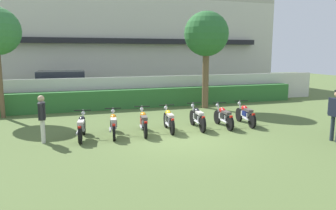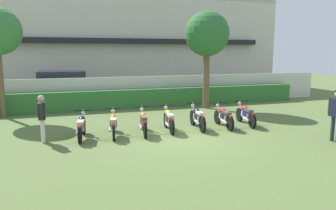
{
  "view_description": "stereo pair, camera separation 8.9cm",
  "coord_description": "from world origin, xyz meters",
  "px_view_note": "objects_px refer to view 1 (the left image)",
  "views": [
    {
      "loc": [
        -3.98,
        -10.24,
        3.01
      ],
      "look_at": [
        0.0,
        1.53,
        0.97
      ],
      "focal_mm": 34.66,
      "sensor_mm": 36.0,
      "label": 1
    },
    {
      "loc": [
        -3.89,
        -10.27,
        3.01
      ],
      "look_at": [
        0.0,
        1.53,
        0.97
      ],
      "focal_mm": 34.66,
      "sensor_mm": 36.0,
      "label": 2
    }
  ],
  "objects_px": {
    "inspector_person": "(42,115)",
    "motorcycle_in_row_5": "(223,116)",
    "motorcycle_in_row_0": "(82,127)",
    "motorcycle_in_row_4": "(197,117)",
    "motorcycle_in_row_3": "(169,120)",
    "tree_far_side": "(206,35)",
    "motorcycle_in_row_2": "(144,122)",
    "parked_car": "(64,87)",
    "motorcycle_in_row_6": "(245,114)",
    "motorcycle_in_row_1": "(113,124)"
  },
  "relations": [
    {
      "from": "inspector_person",
      "to": "motorcycle_in_row_5",
      "type": "bearing_deg",
      "value": 0.24
    },
    {
      "from": "motorcycle_in_row_0",
      "to": "motorcycle_in_row_4",
      "type": "xyz_separation_m",
      "value": [
        4.45,
        0.15,
        0.01
      ]
    },
    {
      "from": "motorcycle_in_row_3",
      "to": "motorcycle_in_row_4",
      "type": "xyz_separation_m",
      "value": [
        1.2,
        0.01,
        0.01
      ]
    },
    {
      "from": "tree_far_side",
      "to": "motorcycle_in_row_2",
      "type": "height_order",
      "value": "tree_far_side"
    },
    {
      "from": "tree_far_side",
      "to": "motorcycle_in_row_3",
      "type": "distance_m",
      "value": 6.56
    },
    {
      "from": "motorcycle_in_row_3",
      "to": "inspector_person",
      "type": "xyz_separation_m",
      "value": [
        -4.52,
        -0.15,
        0.49
      ]
    },
    {
      "from": "parked_car",
      "to": "tree_far_side",
      "type": "xyz_separation_m",
      "value": [
        7.18,
        -4.47,
        2.95
      ]
    },
    {
      "from": "motorcycle_in_row_2",
      "to": "inspector_person",
      "type": "distance_m",
      "value": 3.53
    },
    {
      "from": "motorcycle_in_row_0",
      "to": "motorcycle_in_row_5",
      "type": "bearing_deg",
      "value": -80.31
    },
    {
      "from": "motorcycle_in_row_0",
      "to": "motorcycle_in_row_4",
      "type": "bearing_deg",
      "value": -78.62
    },
    {
      "from": "motorcycle_in_row_3",
      "to": "motorcycle_in_row_4",
      "type": "distance_m",
      "value": 1.2
    },
    {
      "from": "motorcycle_in_row_3",
      "to": "parked_car",
      "type": "bearing_deg",
      "value": 29.87
    },
    {
      "from": "motorcycle_in_row_0",
      "to": "motorcycle_in_row_4",
      "type": "height_order",
      "value": "motorcycle_in_row_4"
    },
    {
      "from": "inspector_person",
      "to": "motorcycle_in_row_0",
      "type": "bearing_deg",
      "value": 0.29
    },
    {
      "from": "motorcycle_in_row_2",
      "to": "motorcycle_in_row_3",
      "type": "height_order",
      "value": "motorcycle_in_row_2"
    },
    {
      "from": "inspector_person",
      "to": "motorcycle_in_row_6",
      "type": "bearing_deg",
      "value": 1.08
    },
    {
      "from": "motorcycle_in_row_3",
      "to": "motorcycle_in_row_5",
      "type": "height_order",
      "value": "motorcycle_in_row_3"
    },
    {
      "from": "motorcycle_in_row_0",
      "to": "parked_car",
      "type": "bearing_deg",
      "value": 11.88
    },
    {
      "from": "motorcycle_in_row_0",
      "to": "motorcycle_in_row_3",
      "type": "height_order",
      "value": "motorcycle_in_row_3"
    },
    {
      "from": "motorcycle_in_row_3",
      "to": "motorcycle_in_row_4",
      "type": "relative_size",
      "value": 0.93
    },
    {
      "from": "motorcycle_in_row_6",
      "to": "motorcycle_in_row_5",
      "type": "bearing_deg",
      "value": 104.69
    },
    {
      "from": "parked_car",
      "to": "motorcycle_in_row_3",
      "type": "xyz_separation_m",
      "value": [
        3.63,
        -8.78,
        -0.49
      ]
    },
    {
      "from": "motorcycle_in_row_0",
      "to": "motorcycle_in_row_4",
      "type": "relative_size",
      "value": 0.95
    },
    {
      "from": "motorcycle_in_row_4",
      "to": "inspector_person",
      "type": "relative_size",
      "value": 1.21
    },
    {
      "from": "tree_far_side",
      "to": "motorcycle_in_row_0",
      "type": "height_order",
      "value": "tree_far_side"
    },
    {
      "from": "tree_far_side",
      "to": "inspector_person",
      "type": "bearing_deg",
      "value": -151.05
    },
    {
      "from": "parked_car",
      "to": "motorcycle_in_row_4",
      "type": "xyz_separation_m",
      "value": [
        4.83,
        -8.77,
        -0.48
      ]
    },
    {
      "from": "parked_car",
      "to": "motorcycle_in_row_2",
      "type": "relative_size",
      "value": 2.38
    },
    {
      "from": "parked_car",
      "to": "motorcycle_in_row_2",
      "type": "distance_m",
      "value": 9.26
    },
    {
      "from": "motorcycle_in_row_1",
      "to": "inspector_person",
      "type": "bearing_deg",
      "value": 99.8
    },
    {
      "from": "motorcycle_in_row_1",
      "to": "motorcycle_in_row_4",
      "type": "height_order",
      "value": "motorcycle_in_row_4"
    },
    {
      "from": "motorcycle_in_row_5",
      "to": "motorcycle_in_row_1",
      "type": "bearing_deg",
      "value": 93.99
    },
    {
      "from": "motorcycle_in_row_2",
      "to": "inspector_person",
      "type": "xyz_separation_m",
      "value": [
        -3.49,
        -0.06,
        0.49
      ]
    },
    {
      "from": "motorcycle_in_row_2",
      "to": "motorcycle_in_row_4",
      "type": "relative_size",
      "value": 1.01
    },
    {
      "from": "motorcycle_in_row_3",
      "to": "motorcycle_in_row_6",
      "type": "distance_m",
      "value": 3.38
    },
    {
      "from": "motorcycle_in_row_3",
      "to": "motorcycle_in_row_0",
      "type": "bearing_deg",
      "value": 99.91
    },
    {
      "from": "motorcycle_in_row_4",
      "to": "motorcycle_in_row_5",
      "type": "xyz_separation_m",
      "value": [
        1.09,
        -0.13,
        -0.01
      ]
    },
    {
      "from": "parked_car",
      "to": "motorcycle_in_row_4",
      "type": "height_order",
      "value": "parked_car"
    },
    {
      "from": "motorcycle_in_row_6",
      "to": "inspector_person",
      "type": "bearing_deg",
      "value": 99.45
    },
    {
      "from": "motorcycle_in_row_4",
      "to": "motorcycle_in_row_1",
      "type": "bearing_deg",
      "value": 97.79
    },
    {
      "from": "motorcycle_in_row_3",
      "to": "motorcycle_in_row_2",
      "type": "bearing_deg",
      "value": 102.47
    },
    {
      "from": "motorcycle_in_row_4",
      "to": "parked_car",
      "type": "bearing_deg",
      "value": 35.11
    },
    {
      "from": "motorcycle_in_row_3",
      "to": "inspector_person",
      "type": "bearing_deg",
      "value": 99.29
    },
    {
      "from": "parked_car",
      "to": "motorcycle_in_row_0",
      "type": "relative_size",
      "value": 2.53
    },
    {
      "from": "parked_car",
      "to": "motorcycle_in_row_5",
      "type": "distance_m",
      "value": 10.7
    },
    {
      "from": "motorcycle_in_row_5",
      "to": "parked_car",
      "type": "bearing_deg",
      "value": 38.11
    },
    {
      "from": "motorcycle_in_row_3",
      "to": "motorcycle_in_row_5",
      "type": "relative_size",
      "value": 0.99
    },
    {
      "from": "motorcycle_in_row_1",
      "to": "motorcycle_in_row_6",
      "type": "bearing_deg",
      "value": -81.01
    },
    {
      "from": "tree_far_side",
      "to": "motorcycle_in_row_5",
      "type": "distance_m",
      "value": 5.76
    },
    {
      "from": "motorcycle_in_row_4",
      "to": "motorcycle_in_row_0",
      "type": "bearing_deg",
      "value": 98.21
    }
  ]
}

